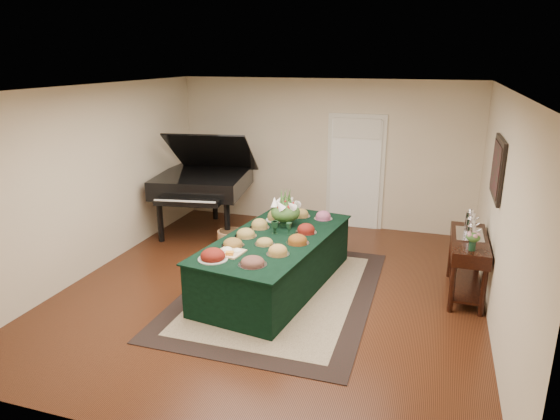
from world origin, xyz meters
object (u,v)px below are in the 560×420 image
(buffet_table, at_px, (275,261))
(floral_centerpiece, at_px, (285,208))
(mahogany_sideboard, at_px, (468,251))
(grand_piano, at_px, (203,182))

(buffet_table, distance_m, floral_centerpiece, 0.79)
(mahogany_sideboard, bearing_deg, buffet_table, -168.31)
(grand_piano, bearing_deg, floral_centerpiece, -34.24)
(floral_centerpiece, xyz_separation_m, mahogany_sideboard, (2.50, 0.03, -0.36))
(buffet_table, bearing_deg, mahogany_sideboard, 11.69)
(grand_piano, height_order, mahogany_sideboard, grand_piano)
(floral_centerpiece, bearing_deg, mahogany_sideboard, 0.76)
(floral_centerpiece, distance_m, grand_piano, 2.34)
(buffet_table, bearing_deg, grand_piano, 137.14)
(floral_centerpiece, relative_size, mahogany_sideboard, 0.34)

